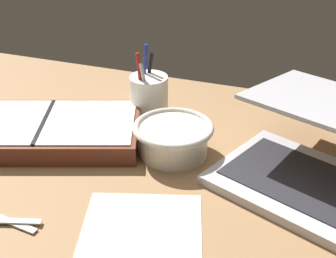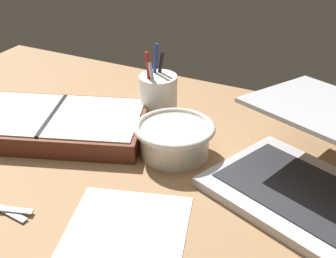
# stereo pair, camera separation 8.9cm
# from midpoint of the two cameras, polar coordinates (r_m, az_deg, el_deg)

# --- Properties ---
(desk_top) EXTENTS (1.40, 1.00, 0.02)m
(desk_top) POSITION_cam_midpoint_polar(r_m,az_deg,el_deg) (0.87, -7.81, -7.63)
(desk_top) COLOR #936D47
(desk_top) RESTS_ON ground
(laptop) EXTENTS (0.42, 0.42, 0.14)m
(laptop) POSITION_cam_midpoint_polar(r_m,az_deg,el_deg) (0.86, 15.29, -3.60)
(laptop) COLOR #B7B7BC
(laptop) RESTS_ON desk_top
(bowl) EXTENTS (0.16, 0.16, 0.07)m
(bowl) POSITION_cam_midpoint_polar(r_m,az_deg,el_deg) (0.93, -2.09, -1.14)
(bowl) COLOR silver
(bowl) RESTS_ON desk_top
(pen_cup) EXTENTS (0.09, 0.09, 0.17)m
(pen_cup) POSITION_cam_midpoint_polar(r_m,az_deg,el_deg) (1.06, -4.76, 3.86)
(pen_cup) COLOR white
(pen_cup) RESTS_ON desk_top
(planner) EXTENTS (0.44, 0.33, 0.05)m
(planner) POSITION_cam_midpoint_polar(r_m,az_deg,el_deg) (1.03, -17.15, -0.22)
(planner) COLOR brown
(planner) RESTS_ON desk_top
(paper_sheet_front) EXTENTS (0.27, 0.33, 0.00)m
(paper_sheet_front) POSITION_cam_midpoint_polar(r_m,az_deg,el_deg) (0.73, -7.26, -14.93)
(paper_sheet_front) COLOR white
(paper_sheet_front) RESTS_ON desk_top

